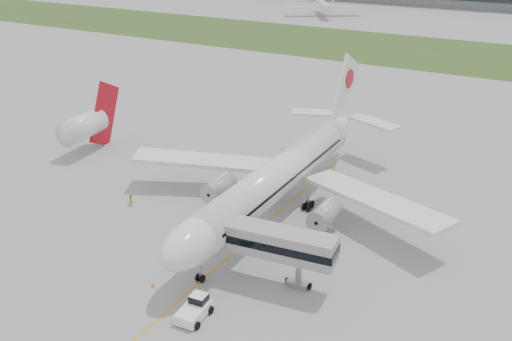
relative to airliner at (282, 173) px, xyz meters
The scene contains 12 objects.
ground 7.47m from the airliner, 90.00° to the right, with size 600.00×600.00×0.00m, color #959497.
apron_markings 11.38m from the airliner, 90.00° to the right, with size 70.00×70.00×0.04m, color orange, non-canonical shape.
grass_strip 115.27m from the airliner, 90.00° to the left, with size 600.00×50.00×0.02m, color #2F4D1D.
airliner is the anchor object (origin of this frame).
pushback_tug 25.82m from the airliner, 83.09° to the right, with size 3.02×4.26×2.10m.
jet_bridge 17.47m from the airliner, 69.61° to the right, with size 15.31×5.87×7.10m.
safety_cone_left 24.33m from the airliner, 99.68° to the right, with size 0.45×0.45×0.61m, color orange.
safety_cone_right 25.37m from the airliner, 85.70° to the right, with size 0.41×0.41×0.56m, color orange.
ground_crew_near 24.06m from the airliner, 82.96° to the right, with size 0.66×0.43×1.81m, color #8BC320.
ground_crew_far 21.79m from the airliner, 154.19° to the right, with size 0.89×0.70×1.84m, color #99F028.
neighbor_aircraft 39.79m from the airliner, behind, with size 5.35×15.07×12.20m.
distant_aircraft_left 178.87m from the airliner, 111.37° to the left, with size 32.52×28.69×12.43m, color silver, non-canonical shape.
Camera 1 is at (31.90, -58.72, 37.33)m, focal length 40.00 mm.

